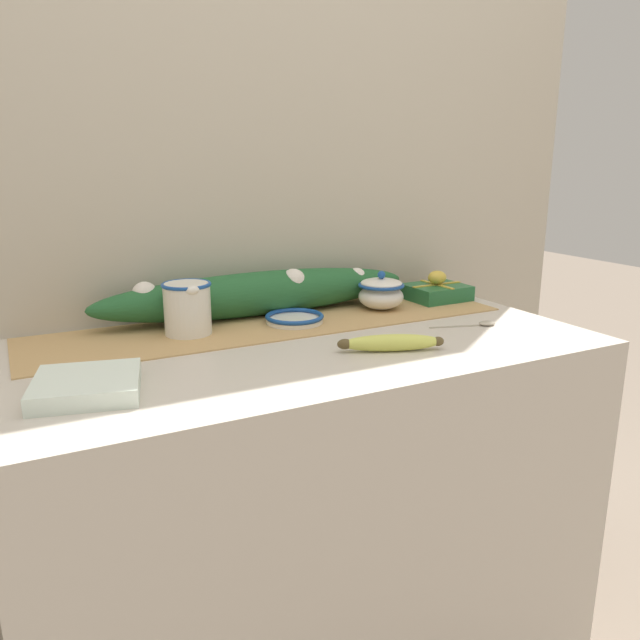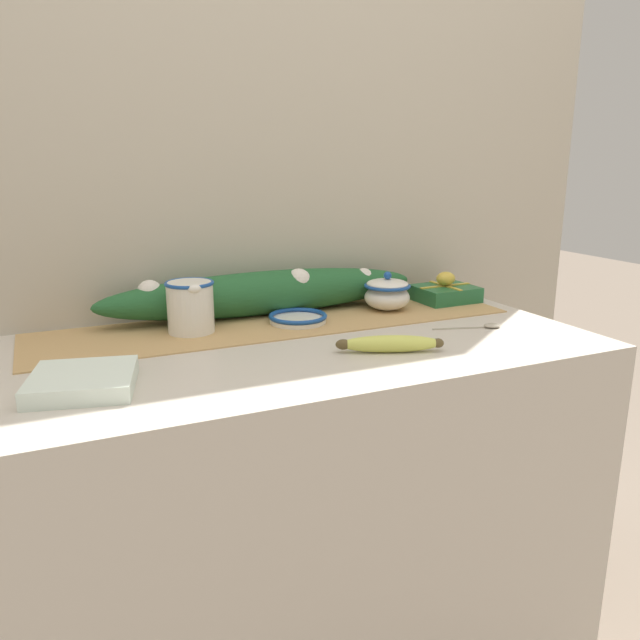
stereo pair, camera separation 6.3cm
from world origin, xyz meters
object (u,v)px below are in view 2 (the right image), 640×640
Objects in this scene: gift_box at (445,292)px; small_dish at (298,318)px; napkin_stack at (83,381)px; spoon at (488,326)px; banana at (390,344)px; cream_pitcher at (190,305)px; sugar_bowl at (387,293)px.

small_dish is at bearing -174.25° from gift_box.
spoon is at bearing 2.07° from napkin_stack.
banana reaches higher than small_dish.
small_dish is at bearing 167.22° from spoon.
gift_box is (0.69, 0.02, -0.04)m from cream_pitcher.
banana is 0.30m from spoon.
banana is (0.08, -0.28, 0.00)m from small_dish.
gift_box is (0.19, 0.02, -0.02)m from sugar_bowl.
small_dish is 0.87× the size of gift_box.
cream_pitcher is at bearing 174.43° from small_dish.
banana is at bearing -138.20° from gift_box.
spoon is (0.29, 0.06, -0.01)m from banana.
gift_box is at bearing 6.61° from sugar_bowl.
spoon is at bearing -20.82° from cream_pitcher.
small_dish is at bearing 106.65° from banana.
cream_pitcher is 0.45m from banana.
gift_box is at bearing 5.75° from small_dish.
cream_pitcher is 1.09× the size of sugar_bowl.
sugar_bowl reaches higher than small_dish.
napkin_stack is at bearing -161.36° from spoon.
spoon is at bearing 12.34° from banana.
sugar_bowl is at bearing 19.80° from napkin_stack.
napkin_stack is 0.97m from gift_box.
banana is (-0.17, -0.30, -0.03)m from sugar_bowl.
small_dish is 0.44m from gift_box.
sugar_bowl is at bearing 134.93° from spoon.
napkin_stack is at bearing -160.20° from sugar_bowl.
banana is 1.26× the size of napkin_stack.
sugar_bowl is at bearing -173.39° from gift_box.
small_dish is at bearing 26.54° from napkin_stack.
gift_box is (0.06, 0.26, 0.02)m from spoon.
small_dish is 0.87× the size of spoon.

